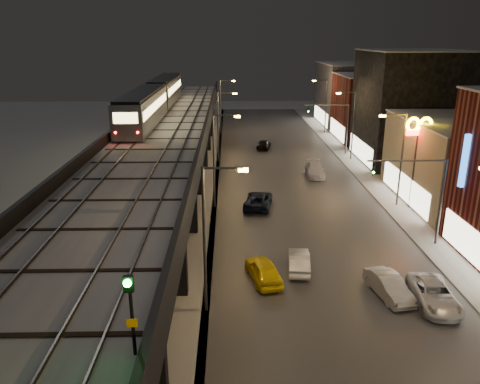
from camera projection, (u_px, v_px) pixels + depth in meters
name	position (u px, v px, depth m)	size (l,w,h in m)	color
road_surface	(294.00, 193.00, 49.11)	(17.00, 120.00, 0.06)	#46474D
sidewalk_right	(388.00, 192.00, 49.32)	(4.00, 120.00, 0.14)	#9FA1A8
under_viaduct_pavement	(165.00, 194.00, 48.81)	(11.00, 120.00, 0.06)	#9FA1A8
elevated_viaduct	(158.00, 149.00, 44.06)	(9.00, 100.00, 6.30)	black
viaduct_trackbed	(157.00, 141.00, 43.94)	(8.40, 100.00, 0.32)	#B2B7C1
viaduct_parapet_streetside	(204.00, 135.00, 43.91)	(0.30, 100.00, 1.10)	black
viaduct_parapet_far	(111.00, 136.00, 43.72)	(0.30, 100.00, 1.10)	black
building_c	(469.00, 162.00, 45.35)	(12.20, 15.20, 8.16)	gray
building_d	(411.00, 108.00, 59.59)	(12.20, 13.20, 14.16)	black
building_e	(377.00, 108.00, 73.50)	(12.20, 12.20, 10.16)	maroon
building_f	(354.00, 94.00, 86.62)	(12.20, 16.20, 11.16)	#494850
streetlight_left_1	(209.00, 231.00, 26.42)	(2.57, 0.28, 9.00)	#38383A
streetlight_left_2	(217.00, 155.00, 43.50)	(2.57, 0.28, 9.00)	#38383A
streetlight_right_2	(399.00, 154.00, 43.88)	(2.56, 0.28, 9.00)	#38383A
streetlight_left_3	(220.00, 121.00, 60.58)	(2.57, 0.28, 9.00)	#38383A
streetlight_right_3	(351.00, 121.00, 60.96)	(2.56, 0.28, 9.00)	#38383A
streetlight_left_4	(222.00, 103.00, 77.66)	(2.57, 0.28, 9.00)	#38383A
streetlight_right_4	(325.00, 103.00, 78.03)	(2.56, 0.28, 9.00)	#38383A
traffic_light_rig_a	(428.00, 191.00, 35.55)	(6.10, 0.34, 7.00)	#38383A
traffic_light_rig_b	(339.00, 123.00, 64.01)	(6.10, 0.34, 7.00)	#38383A
subway_train	(156.00, 98.00, 58.91)	(2.97, 36.29, 3.56)	gray
rail_signal	(130.00, 300.00, 13.30)	(0.31, 0.41, 2.68)	black
car_taxi	(263.00, 271.00, 31.33)	(1.76, 4.38, 1.49)	yellow
car_near_white	(299.00, 262.00, 32.75)	(1.42, 4.08, 1.34)	silver
car_mid_silver	(258.00, 200.00, 44.92)	(2.37, 5.14, 1.43)	black
car_mid_dark	(264.00, 145.00, 68.38)	(1.76, 4.33, 1.26)	black
car_onc_silver	(389.00, 287.00, 29.41)	(1.48, 4.25, 1.40)	#A5A5A6
car_onc_dark	(434.00, 295.00, 28.47)	(2.28, 4.94, 1.37)	silver
car_onc_white	(315.00, 170.00, 55.03)	(2.05, 5.03, 1.46)	white
sign_mcdonalds	(418.00, 137.00, 42.67)	(2.62, 0.65, 8.81)	#38383A
sign_carwash	(471.00, 169.00, 34.27)	(1.75, 0.35, 9.06)	#38383A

